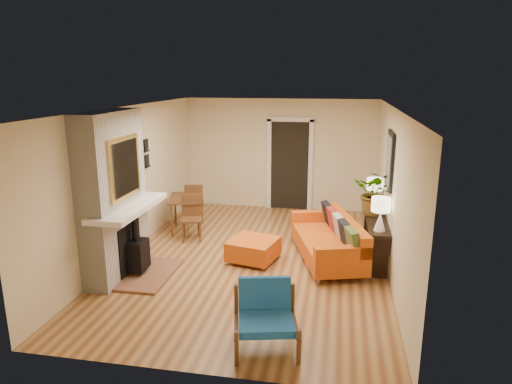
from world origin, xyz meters
TOP-DOWN VIEW (x-y plane):
  - room_shell at (0.60, 2.63)m, footprint 6.50×6.50m
  - fireplace at (-2.00, -1.00)m, footprint 1.09×1.68m
  - sofa at (1.32, 0.22)m, footprint 1.43×2.23m
  - ottoman at (0.01, -0.11)m, footprint 0.91×0.91m
  - blue_chair at (0.62, -2.55)m, footprint 0.88×0.86m
  - dining_table at (-1.58, 1.25)m, footprint 0.97×1.64m
  - console_table at (2.07, 0.43)m, footprint 0.34×1.85m
  - lamp_near at (2.07, -0.24)m, footprint 0.30×0.30m
  - lamp_far at (2.07, 1.17)m, footprint 0.30×0.30m
  - houseplant at (2.06, 0.63)m, footprint 0.86×0.80m

SIDE VIEW (x-z plane):
  - ottoman at x=0.01m, z-range 0.03..0.41m
  - sofa at x=1.32m, z-range -0.05..0.76m
  - blue_chair at x=0.62m, z-range 0.03..0.80m
  - dining_table at x=-1.58m, z-range 0.13..1.00m
  - console_table at x=2.07m, z-range 0.21..0.94m
  - lamp_near at x=2.07m, z-range 0.79..1.33m
  - lamp_far at x=2.07m, z-range 0.79..1.33m
  - houseplant at x=2.06m, z-range 0.73..1.54m
  - room_shell at x=0.60m, z-range -2.01..4.49m
  - fireplace at x=-2.00m, z-range -0.06..2.54m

